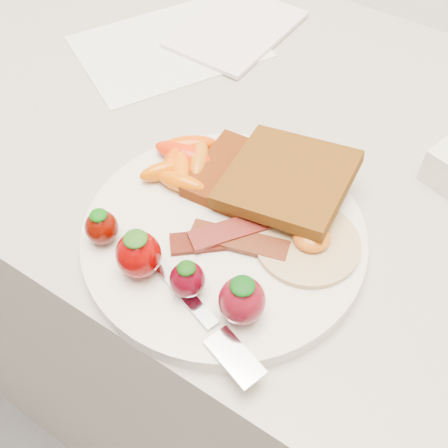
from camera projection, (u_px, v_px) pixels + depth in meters
The scene contains 11 objects.
counter at pixel (274, 331), 0.98m from camera, with size 2.00×0.60×0.90m, color gray.
plate at pixel (224, 236), 0.54m from camera, with size 0.27×0.27×0.02m, color silver.
toast_lower at pixel (244, 178), 0.56m from camera, with size 0.10×0.10×0.01m, color #431A07.
toast_upper at pixel (288, 179), 0.54m from camera, with size 0.11×0.11×0.01m, color #4F2F0D.
fried_egg at pixel (308, 241), 0.52m from camera, with size 0.10×0.10×0.02m.
bacon_strips at pixel (232, 236), 0.52m from camera, with size 0.11×0.10×0.01m.
baby_carrots at pixel (183, 161), 0.57m from camera, with size 0.08×0.10×0.02m.
strawberries at pixel (173, 268), 0.48m from camera, with size 0.18×0.05×0.05m.
fork at pixel (198, 311), 0.47m from camera, with size 0.18×0.08×0.00m.
paper_sheet at pixel (169, 47), 0.74m from camera, with size 0.17×0.23×0.00m, color white.
notepad at pixel (237, 29), 0.76m from camera, with size 0.12×0.18×0.01m, color white.
Camera 1 is at (0.19, 1.26, 1.34)m, focal length 45.00 mm.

